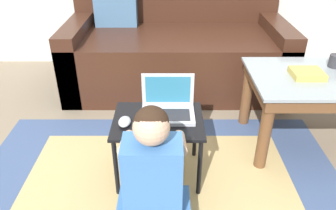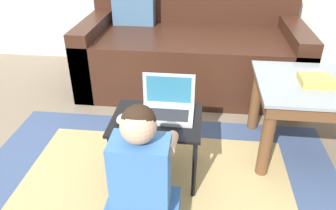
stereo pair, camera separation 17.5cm
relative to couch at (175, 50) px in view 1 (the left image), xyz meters
name	(u,v)px [view 1 (the left image)]	position (x,y,z in m)	size (l,w,h in m)	color
ground_plane	(178,171)	(0.00, -1.22, -0.30)	(16.00, 16.00, 0.00)	#7F705B
area_rug	(158,198)	(-0.12, -1.44, -0.30)	(2.10, 1.56, 0.01)	#3D517A
couch	(175,50)	(0.00, 0.00, 0.00)	(1.80, 0.94, 0.84)	#381E14
coffee_table	(324,87)	(0.89, -0.93, 0.11)	(0.92, 0.60, 0.49)	gray
laptop_desk	(158,127)	(-0.12, -1.24, 0.03)	(0.48, 0.37, 0.38)	black
laptop	(167,108)	(-0.06, -1.19, 0.11)	(0.28, 0.20, 0.21)	#B7BCC6
computer_mouse	(124,122)	(-0.29, -1.29, 0.09)	(0.06, 0.10, 0.03)	#B2B7C1
person_seated	(152,183)	(-0.13, -1.63, -0.01)	(0.34, 0.35, 0.67)	#3D70B2
cup_on_table	(334,61)	(0.98, -0.80, 0.23)	(0.08, 0.08, 0.08)	#2D2D33
book_on_table	(306,74)	(0.76, -0.95, 0.21)	(0.18, 0.16, 0.04)	tan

